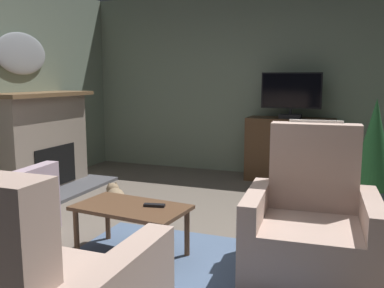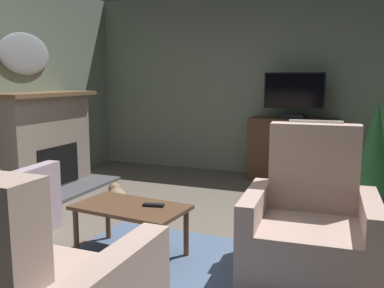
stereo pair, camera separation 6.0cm
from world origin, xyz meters
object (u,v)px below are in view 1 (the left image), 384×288
at_px(wall_mirror_oval, 22,54).
at_px(tv_remote, 154,205).
at_px(armchair_beside_cabinet, 311,229).
at_px(television, 291,94).
at_px(potted_plant_small_fern_corner, 374,154).
at_px(cat, 115,196).
at_px(tv_cabinet, 290,151).
at_px(coffee_table, 131,212).
at_px(fireplace, 42,143).

distance_m(wall_mirror_oval, tv_remote, 3.21).
bearing_deg(armchair_beside_cabinet, wall_mirror_oval, 161.57).
distance_m(television, tv_remote, 3.14).
xyz_separation_m(potted_plant_small_fern_corner, cat, (-2.71, -0.41, -0.59)).
bearing_deg(tv_cabinet, cat, -131.69).
height_order(wall_mirror_oval, tv_remote, wall_mirror_oval).
bearing_deg(coffee_table, fireplace, 145.45).
xyz_separation_m(fireplace, potted_plant_small_fern_corner, (3.98, 0.11, 0.10)).
relative_size(tv_cabinet, coffee_table, 1.27).
distance_m(television, cat, 2.75).
relative_size(wall_mirror_oval, armchair_beside_cabinet, 0.79).
bearing_deg(cat, coffee_table, -53.49).
bearing_deg(tv_remote, tv_cabinet, -113.27).
relative_size(tv_remote, armchair_beside_cabinet, 0.15).
bearing_deg(tv_cabinet, wall_mirror_oval, -153.38).
bearing_deg(fireplace, television, 27.70).
bearing_deg(coffee_table, tv_cabinet, 74.86).
height_order(armchair_beside_cabinet, cat, armchair_beside_cabinet).
bearing_deg(armchair_beside_cabinet, fireplace, 160.38).
xyz_separation_m(tv_cabinet, tv_remote, (-0.65, -3.02, 0.02)).
xyz_separation_m(tv_remote, potted_plant_small_fern_corner, (1.66, 1.53, 0.26)).
distance_m(wall_mirror_oval, armchair_beside_cabinet, 4.21).
xyz_separation_m(wall_mirror_oval, potted_plant_small_fern_corner, (4.22, 0.11, -1.06)).
bearing_deg(coffee_table, armchair_beside_cabinet, 8.75).
relative_size(wall_mirror_oval, cat, 1.38).
relative_size(armchair_beside_cabinet, cat, 1.75).
distance_m(armchair_beside_cabinet, potted_plant_small_fern_corner, 1.49).
xyz_separation_m(armchair_beside_cabinet, cat, (-2.25, 0.96, -0.24)).
bearing_deg(cat, tv_cabinet, 48.31).
bearing_deg(coffee_table, wall_mirror_oval, 148.31).
bearing_deg(coffee_table, potted_plant_small_fern_corner, 40.52).
xyz_separation_m(coffee_table, armchair_beside_cabinet, (1.39, 0.21, -0.03)).
height_order(coffee_table, armchair_beside_cabinet, armchair_beside_cabinet).
relative_size(fireplace, wall_mirror_oval, 1.77).
height_order(tv_cabinet, coffee_table, tv_cabinet).
distance_m(tv_cabinet, tv_remote, 3.09).
bearing_deg(armchair_beside_cabinet, tv_cabinet, 100.95).
bearing_deg(potted_plant_small_fern_corner, tv_remote, -137.42).
xyz_separation_m(tv_cabinet, cat, (-1.70, -1.91, -0.32)).
bearing_deg(tv_cabinet, coffee_table, -105.14).
bearing_deg(fireplace, tv_remote, -31.48).
height_order(tv_remote, cat, tv_remote).
bearing_deg(cat, tv_remote, -46.84).
distance_m(wall_mirror_oval, potted_plant_small_fern_corner, 4.35).
height_order(fireplace, television, television).
relative_size(coffee_table, tv_remote, 5.58).
xyz_separation_m(television, coffee_table, (-0.83, -3.02, -0.86)).
height_order(coffee_table, cat, coffee_table).
bearing_deg(fireplace, potted_plant_small_fern_corner, 1.62).
height_order(fireplace, wall_mirror_oval, wall_mirror_oval).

